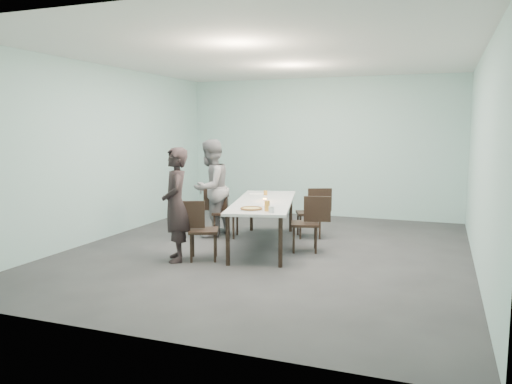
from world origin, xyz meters
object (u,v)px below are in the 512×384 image
(pizza, at_px, (251,209))
(tealight, at_px, (265,200))
(diner_far, at_px, (211,188))
(water_tumbler, at_px, (272,210))
(table, at_px, (264,204))
(chair_near_left, at_px, (198,226))
(chair_near_right, at_px, (310,220))
(amber_tumbler, at_px, (265,193))
(side_plate, at_px, (264,205))
(chair_far_left, at_px, (221,209))
(beer_glass, at_px, (267,206))
(diner_near, at_px, (176,205))
(chair_far_right, at_px, (313,209))

(pizza, xyz_separation_m, tealight, (-0.10, 0.87, 0.00))
(diner_far, height_order, water_tumbler, diner_far)
(table, relative_size, chair_near_left, 3.15)
(chair_near_right, relative_size, amber_tumbler, 10.88)
(chair_near_left, relative_size, side_plate, 4.83)
(table, xyz_separation_m, chair_far_left, (-0.94, 0.42, -0.19))
(diner_far, relative_size, tealight, 30.82)
(chair_near_left, distance_m, diner_far, 1.65)
(chair_near_right, relative_size, pizza, 2.56)
(pizza, bearing_deg, chair_near_right, 53.58)
(table, relative_size, chair_far_left, 3.15)
(water_tumbler, relative_size, amber_tumbler, 1.12)
(table, xyz_separation_m, side_plate, (0.18, -0.50, 0.06))
(beer_glass, bearing_deg, chair_far_left, 134.43)
(diner_near, relative_size, diner_far, 0.96)
(chair_far_right, xyz_separation_m, side_plate, (-0.41, -1.45, 0.25))
(chair_far_right, bearing_deg, diner_near, 33.62)
(chair_near_left, height_order, diner_near, diner_near)
(table, height_order, beer_glass, beer_glass)
(chair_far_right, distance_m, amber_tumbler, 0.90)
(diner_near, bearing_deg, chair_far_right, 114.31)
(pizza, bearing_deg, water_tumbler, -19.02)
(amber_tumbler, bearing_deg, beer_glass, -69.84)
(table, xyz_separation_m, beer_glass, (0.38, -0.94, 0.13))
(chair_near_right, bearing_deg, table, -19.65)
(chair_near_right, distance_m, diner_far, 2.02)
(chair_near_right, relative_size, diner_near, 0.53)
(table, xyz_separation_m, chair_far_right, (0.59, 0.96, -0.19))
(pizza, xyz_separation_m, side_plate, (0.04, 0.44, -0.01))
(diner_far, bearing_deg, pizza, 53.16)
(diner_near, distance_m, tealight, 1.54)
(table, height_order, diner_far, diner_far)
(chair_near_left, distance_m, side_plate, 1.05)
(pizza, xyz_separation_m, water_tumbler, (0.35, -0.12, 0.03))
(chair_far_right, relative_size, side_plate, 4.83)
(beer_glass, bearing_deg, chair_far_right, 83.78)
(chair_near_right, distance_m, chair_far_right, 1.03)
(chair_far_right, bearing_deg, water_tumbler, 64.17)
(beer_glass, xyz_separation_m, amber_tumbler, (-0.59, 1.62, -0.03))
(side_plate, bearing_deg, beer_glass, -65.44)
(chair_near_right, bearing_deg, diner_far, -28.82)
(pizza, bearing_deg, tealight, 96.42)
(side_plate, xyz_separation_m, water_tumbler, (0.31, -0.56, 0.04))
(table, distance_m, diner_near, 1.57)
(diner_near, bearing_deg, amber_tumbler, 128.62)
(pizza, relative_size, water_tumbler, 3.78)
(pizza, distance_m, beer_glass, 0.25)
(pizza, distance_m, water_tumbler, 0.37)
(beer_glass, height_order, amber_tumbler, beer_glass)
(table, bearing_deg, diner_far, 160.79)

